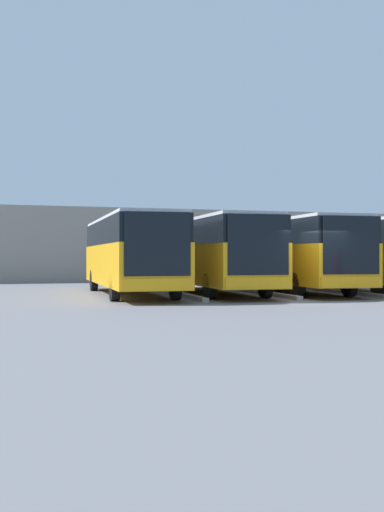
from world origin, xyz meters
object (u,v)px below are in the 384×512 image
bus_0 (359,252)px  bus_1 (288,252)px  bus_3 (130,252)px  bus_2 (211,252)px

bus_0 → bus_1: same height
bus_1 → bus_3: 7.11m
bus_3 → bus_2: bearing=-176.9°
bus_0 → bus_3: 10.67m
bus_2 → bus_0: bearing=-178.7°
bus_0 → bus_2: 7.11m
bus_0 → bus_3: same height
bus_0 → bus_3: bearing=1.9°
bus_0 → bus_2: (7.11, -0.28, 0.00)m
bus_1 → bus_0: bearing=-178.9°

